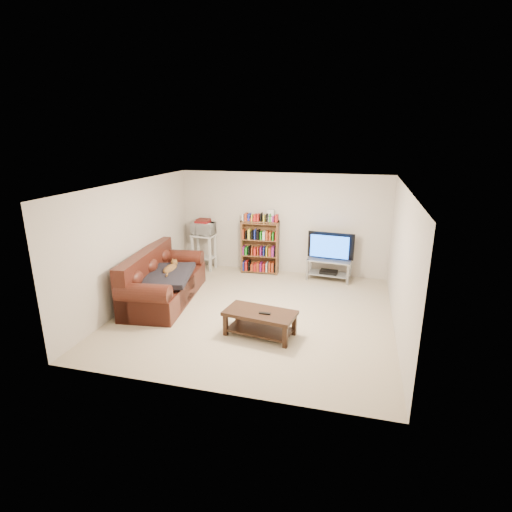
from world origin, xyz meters
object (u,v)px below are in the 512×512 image
(coffee_table, at_px, (260,319))
(bookshelf, at_px, (260,246))
(sofa, at_px, (161,283))
(tv_stand, at_px, (329,266))

(coffee_table, relative_size, bookshelf, 0.97)
(sofa, relative_size, tv_stand, 2.43)
(coffee_table, bearing_deg, tv_stand, 82.06)
(sofa, relative_size, bookshelf, 1.92)
(sofa, relative_size, coffee_table, 1.99)
(sofa, height_order, bookshelf, bookshelf)
(sofa, xyz_separation_m, coffee_table, (2.32, -0.96, -0.05))
(coffee_table, relative_size, tv_stand, 1.22)
(sofa, height_order, tv_stand, sofa)
(bookshelf, bearing_deg, coffee_table, -78.45)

